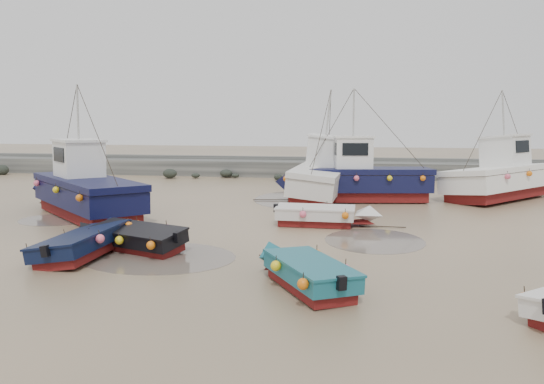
{
  "coord_description": "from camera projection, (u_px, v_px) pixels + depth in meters",
  "views": [
    {
      "loc": [
        4.45,
        -18.89,
        4.87
      ],
      "look_at": [
        0.94,
        4.26,
        1.4
      ],
      "focal_mm": 35.0,
      "sensor_mm": 36.0,
      "label": 1
    }
  ],
  "objects": [
    {
      "name": "puddle_a",
      "position": [
        159.0,
        257.0,
        18.15
      ],
      "size": [
        5.36,
        5.36,
        0.01
      ],
      "primitive_type": "cylinder",
      "color": "#62574D",
      "rests_on": "ground"
    },
    {
      "name": "puddle_d",
      "position": [
        305.0,
        199.0,
        30.34
      ],
      "size": [
        5.8,
        5.8,
        0.01
      ],
      "primitive_type": "cylinder",
      "color": "#62574D",
      "rests_on": "ground"
    },
    {
      "name": "cabin_boat_2",
      "position": [
        358.0,
        177.0,
        29.62
      ],
      "size": [
        10.0,
        3.57,
        6.22
      ],
      "rotation": [
        0.0,
        0.0,
        1.71
      ],
      "color": "maroon",
      "rests_on": "ground"
    },
    {
      "name": "dinghy_2",
      "position": [
        304.0,
        267.0,
        15.0
      ],
      "size": [
        3.53,
        5.09,
        1.43
      ],
      "rotation": [
        0.0,
        0.0,
        0.55
      ],
      "color": "maroon",
      "rests_on": "ground"
    },
    {
      "name": "puddle_c",
      "position": [
        56.0,
        220.0,
        24.53
      ],
      "size": [
        3.42,
        3.42,
        0.01
      ],
      "primitive_type": "cylinder",
      "color": "#62574D",
      "rests_on": "ground"
    },
    {
      "name": "person",
      "position": [
        110.0,
        215.0,
        25.74
      ],
      "size": [
        0.78,
        0.72,
        1.79
      ],
      "primitive_type": "imported",
      "rotation": [
        0.0,
        0.0,
        3.74
      ],
      "color": "#1B2238",
      "rests_on": "ground"
    },
    {
      "name": "dinghy_1",
      "position": [
        90.0,
        239.0,
        18.52
      ],
      "size": [
        2.41,
        6.39,
        1.43
      ],
      "rotation": [
        0.0,
        0.0,
        -0.05
      ],
      "color": "maroon",
      "rests_on": "ground"
    },
    {
      "name": "dinghy_4",
      "position": [
        130.0,
        234.0,
        19.19
      ],
      "size": [
        5.79,
        2.99,
        1.43
      ],
      "rotation": [
        0.0,
        0.0,
        1.21
      ],
      "color": "maroon",
      "rests_on": "ground"
    },
    {
      "name": "cabin_boat_0",
      "position": [
        82.0,
        188.0,
        25.43
      ],
      "size": [
        8.99,
        8.31,
        6.22
      ],
      "rotation": [
        0.0,
        0.0,
        0.84
      ],
      "color": "maroon",
      "rests_on": "ground"
    },
    {
      "name": "seawall",
      "position": [
        295.0,
        169.0,
        41.26
      ],
      "size": [
        60.0,
        4.92,
        1.5
      ],
      "color": "slate",
      "rests_on": "ground"
    },
    {
      "name": "puddle_b",
      "position": [
        374.0,
        240.0,
        20.52
      ],
      "size": [
        3.86,
        3.86,
        0.01
      ],
      "primitive_type": "cylinder",
      "color": "#62574D",
      "rests_on": "ground"
    },
    {
      "name": "cabin_boat_3",
      "position": [
        505.0,
        176.0,
        30.48
      ],
      "size": [
        8.32,
        8.44,
        6.22
      ],
      "rotation": [
        0.0,
        0.0,
        -0.78
      ],
      "color": "maroon",
      "rests_on": "ground"
    },
    {
      "name": "ground",
      "position": [
        230.0,
        245.0,
        19.85
      ],
      "size": [
        120.0,
        120.0,
        0.0
      ],
      "primitive_type": "plane",
      "color": "tan",
      "rests_on": "ground"
    },
    {
      "name": "dinghy_5",
      "position": [
        324.0,
        213.0,
        23.19
      ],
      "size": [
        5.75,
        2.14,
        1.43
      ],
      "rotation": [
        0.0,
        0.0,
        -1.59
      ],
      "color": "maroon",
      "rests_on": "ground"
    },
    {
      "name": "cabin_boat_1",
      "position": [
        319.0,
        176.0,
        30.52
      ],
      "size": [
        3.44,
        10.55,
        6.22
      ],
      "rotation": [
        0.0,
        0.0,
        -0.08
      ],
      "color": "maroon",
      "rests_on": "ground"
    }
  ]
}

